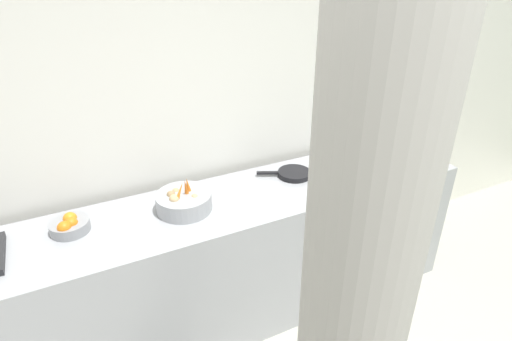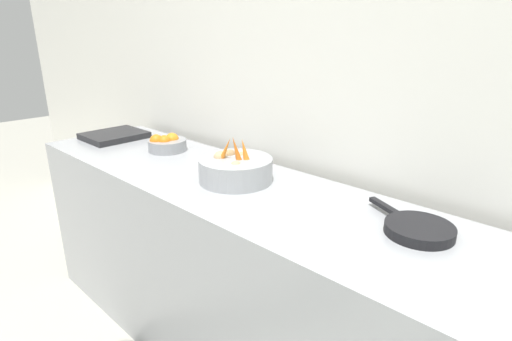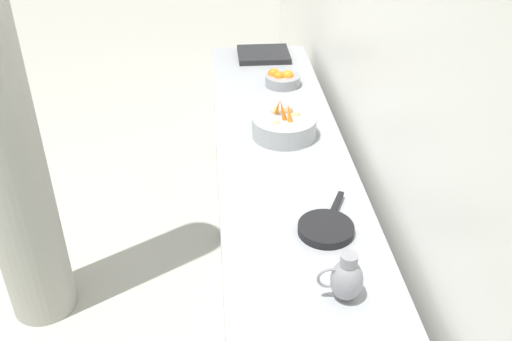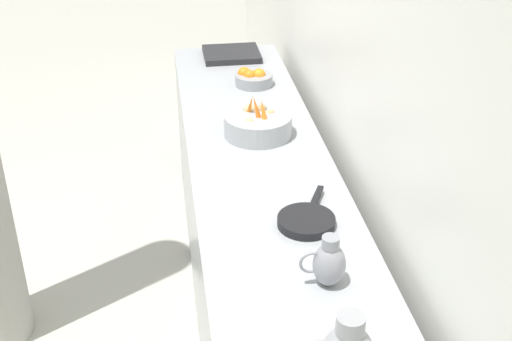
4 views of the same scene
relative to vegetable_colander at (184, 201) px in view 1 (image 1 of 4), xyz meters
The scene contains 8 objects.
tile_wall_left 1.04m from the vegetable_colander, 116.71° to the left, with size 0.10×7.97×3.00m, color white.
prep_counter 0.60m from the vegetable_colander, 85.39° to the left, with size 0.64×3.17×0.93m, color #9EA0A5.
vegetable_colander is the anchor object (origin of this frame).
orange_bowl 0.63m from the vegetable_colander, 96.00° to the right, with size 0.21×0.21×0.10m.
metal_pitcher_tall 1.60m from the vegetable_colander, 90.27° to the left, with size 0.21×0.15×0.25m.
metal_pitcher_short 1.15m from the vegetable_colander, 93.35° to the left, with size 0.16×0.11×0.19m.
skillet_on_counter 0.79m from the vegetable_colander, 95.10° to the left, with size 0.23×0.35×0.03m.
support_column 1.44m from the vegetable_colander, ahead, with size 0.34×0.34×3.00m, color #9E9B93.
Camera 1 is at (0.52, -0.94, 2.29)m, focal length 29.60 mm.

